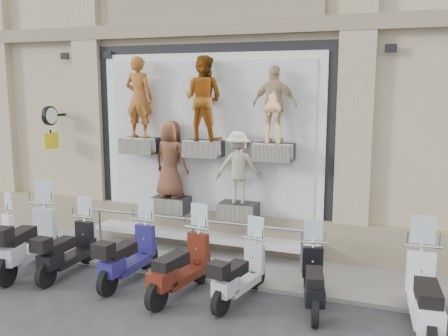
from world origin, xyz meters
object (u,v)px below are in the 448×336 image
Objects in this scene: scooter_d at (67,239)px; scooter_f at (180,254)px; scooter_c at (27,229)px; guard_rail at (193,240)px; scooter_i at (426,282)px; clock_sign_bracket at (51,122)px; scooter_h at (314,269)px; scooter_g at (240,263)px; scooter_e at (129,244)px.

scooter_f is (2.48, -0.12, 0.04)m from scooter_d.
scooter_c is 1.13× the size of scooter_f.
guard_rail is 2.49× the size of scooter_i.
scooter_h is at bearing -15.31° from clock_sign_bracket.
scooter_g is (4.39, 0.14, -0.17)m from scooter_c.
scooter_g is at bearing 175.11° from scooter_h.
scooter_i reaches higher than scooter_h.
scooter_h is at bearing -26.06° from guard_rail.
scooter_c is at bearing -171.09° from scooter_e.
scooter_f is at bearing -73.11° from guard_rail.
scooter_h is (5.62, 0.31, -0.18)m from scooter_c.
scooter_d is 1.31m from scooter_e.
scooter_f reaches higher than scooter_h.
scooter_e is at bearing 172.47° from scooter_i.
scooter_i reaches higher than scooter_e.
scooter_i is at bearing 1.31° from scooter_e.
scooter_d is at bearing -168.75° from scooter_g.
scooter_d is at bearing -3.38° from scooter_c.
scooter_f reaches higher than scooter_e.
scooter_i is at bearing -14.18° from clock_sign_bracket.
scooter_g is at bearing 16.90° from scooter_f.
scooter_i reaches higher than scooter_f.
scooter_e is at bearing 168.67° from scooter_h.
clock_sign_bracket is 5.31m from scooter_f.
scooter_g reaches higher than scooter_h.
scooter_g is (3.53, 0.02, -0.03)m from scooter_d.
scooter_i is (3.97, 0.03, 0.06)m from scooter_f.
scooter_f reaches higher than scooter_g.
scooter_h is at bearing 18.97° from scooter_g.
scooter_d is at bearing -46.38° from clock_sign_bracket.
scooter_h is at bearing 2.47° from scooter_d.
scooter_d is at bearing -172.31° from scooter_e.
clock_sign_bracket reaches higher than scooter_f.
scooter_g is (1.56, -1.54, 0.23)m from guard_rail.
scooter_i is at bearing -0.70° from scooter_d.
scooter_f reaches higher than guard_rail.
scooter_c is 5.63m from scooter_h.
scooter_h is 1.72m from scooter_i.
scooter_e reaches higher than scooter_h.
guard_rail is 1.78m from scooter_f.
scooter_e is at bearing -171.06° from scooter_g.
scooter_i is (5.13, -0.19, 0.08)m from scooter_e.
scooter_h is at bearing 17.18° from scooter_f.
scooter_h is at bearing 164.94° from scooter_i.
clock_sign_bracket is at bearing 173.16° from guard_rail.
clock_sign_bracket reaches higher than scooter_h.
scooter_f is at bearing -25.94° from clock_sign_bracket.
scooter_f is 3.97m from scooter_i.
scooter_d reaches higher than scooter_g.
scooter_d reaches higher than guard_rail.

